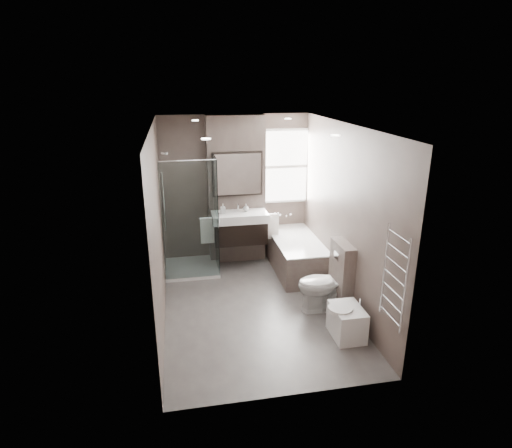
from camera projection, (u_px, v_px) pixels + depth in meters
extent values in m
cube|color=#575350|center=(255.00, 307.00, 6.30)|extent=(2.65, 3.85, 0.05)
cube|color=silver|center=(255.00, 124.00, 5.43)|extent=(2.65, 3.85, 0.05)
cube|color=brown|center=(235.00, 188.00, 7.65)|extent=(2.65, 0.05, 2.60)
cube|color=brown|center=(292.00, 286.00, 4.08)|extent=(2.65, 0.05, 2.60)
cube|color=brown|center=(156.00, 229.00, 5.63)|extent=(0.05, 3.85, 2.60)
cube|color=brown|center=(346.00, 217.00, 6.10)|extent=(0.05, 3.85, 2.60)
cube|color=brown|center=(236.00, 190.00, 7.51)|extent=(1.00, 0.25, 2.60)
cube|color=black|center=(240.00, 231.00, 7.40)|extent=(0.90, 0.45, 0.38)
cube|color=white|center=(240.00, 217.00, 7.31)|extent=(0.95, 0.47, 0.15)
cylinder|color=silver|center=(238.00, 206.00, 7.42)|extent=(0.03, 0.03, 0.12)
cylinder|color=silver|center=(239.00, 204.00, 7.35)|extent=(0.02, 0.12, 0.02)
cube|color=black|center=(237.00, 174.00, 7.26)|extent=(0.86, 0.06, 0.76)
cube|color=white|center=(238.00, 174.00, 7.22)|extent=(0.80, 0.02, 0.70)
cube|color=white|center=(207.00, 231.00, 7.26)|extent=(0.24, 0.06, 0.44)
cube|color=white|center=(272.00, 226.00, 7.46)|extent=(0.24, 0.06, 0.44)
cube|color=white|center=(192.00, 268.00, 7.47)|extent=(0.90, 0.90, 0.06)
cube|color=white|center=(190.00, 222.00, 6.74)|extent=(0.88, 0.01, 1.94)
cube|color=white|center=(216.00, 212.00, 7.23)|extent=(0.01, 0.88, 1.94)
cylinder|color=silver|center=(164.00, 202.00, 7.01)|extent=(0.02, 0.02, 1.00)
cube|color=brown|center=(296.00, 255.00, 7.38)|extent=(0.75, 1.60, 0.55)
cube|color=white|center=(296.00, 240.00, 7.29)|extent=(0.75, 1.60, 0.03)
cube|color=white|center=(296.00, 244.00, 7.31)|extent=(0.61, 1.42, 0.12)
cube|color=white|center=(285.00, 166.00, 7.65)|extent=(0.98, 0.04, 1.33)
cube|color=white|center=(285.00, 167.00, 7.62)|extent=(0.90, 0.01, 1.25)
cube|color=white|center=(285.00, 167.00, 7.62)|extent=(0.90, 0.01, 0.05)
imported|color=white|center=(326.00, 284.00, 6.07)|extent=(0.81, 0.49, 0.80)
cube|color=brown|center=(341.00, 276.00, 6.11)|extent=(0.18, 0.55, 1.00)
cube|color=silver|center=(336.00, 256.00, 5.98)|extent=(0.01, 0.16, 0.11)
cube|color=white|center=(347.00, 322.00, 5.50)|extent=(0.37, 0.52, 0.41)
cylinder|color=white|center=(340.00, 309.00, 5.41)|extent=(0.31, 0.31, 0.05)
cylinder|color=silver|center=(360.00, 302.00, 5.43)|extent=(0.02, 0.02, 0.10)
cylinder|color=silver|center=(405.00, 287.00, 4.44)|extent=(0.03, 0.03, 1.10)
cylinder|color=silver|center=(385.00, 269.00, 4.87)|extent=(0.03, 0.03, 1.10)
cube|color=silver|center=(395.00, 278.00, 4.66)|extent=(0.02, 0.46, 1.00)
imported|color=white|center=(223.00, 209.00, 7.20)|extent=(0.08, 0.08, 0.17)
imported|color=white|center=(246.00, 207.00, 7.34)|extent=(0.10, 0.10, 0.13)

